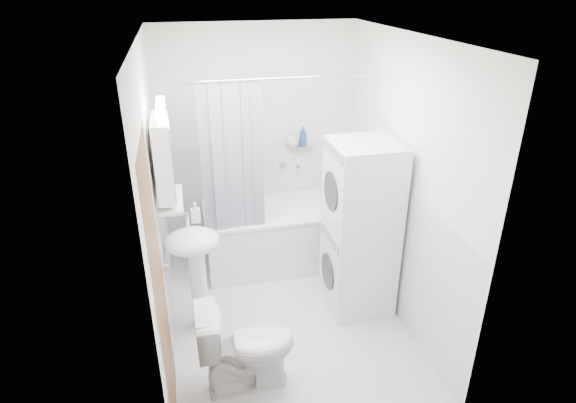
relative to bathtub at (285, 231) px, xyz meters
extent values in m
plane|color=silver|center=(-0.21, -0.92, -0.35)|extent=(2.60, 2.60, 0.00)
plane|color=white|center=(-0.21, 0.38, 0.85)|extent=(2.00, 0.00, 2.00)
plane|color=white|center=(-0.21, -2.22, 0.85)|extent=(2.00, 0.00, 2.00)
plane|color=white|center=(-1.21, -0.92, 0.85)|extent=(0.00, 2.60, 2.60)
plane|color=white|center=(0.79, -0.92, 0.85)|extent=(0.00, 2.60, 2.60)
plane|color=white|center=(-0.21, -0.92, 2.05)|extent=(2.60, 2.60, 0.00)
plane|color=white|center=(-0.21, 0.37, 0.25)|extent=(1.98, 0.00, 1.98)
plane|color=white|center=(-1.19, -0.92, 0.25)|extent=(0.00, 2.58, 2.58)
plane|color=white|center=(0.78, -0.92, 0.25)|extent=(0.00, 2.58, 2.58)
plane|color=brown|center=(-1.19, -1.80, 0.65)|extent=(0.00, 2.00, 2.00)
cylinder|color=silver|center=(-1.16, -1.47, 0.65)|extent=(0.04, 0.04, 0.04)
cube|color=white|center=(0.00, 0.00, -0.05)|extent=(1.65, 0.77, 0.60)
cube|color=white|center=(0.00, 0.00, 0.27)|extent=(1.67, 0.79, 0.03)
cube|color=silver|center=(0.00, 0.00, 0.15)|extent=(1.47, 0.59, 0.20)
cylinder|color=silver|center=(0.20, 0.33, 0.60)|extent=(0.04, 0.12, 0.04)
cylinder|color=silver|center=(0.00, -0.33, 1.65)|extent=(1.85, 0.02, 0.02)
cube|color=#121441|center=(-0.77, -0.33, 0.90)|extent=(0.10, 0.02, 1.45)
cube|color=#121441|center=(-0.68, -0.33, 0.90)|extent=(0.10, 0.02, 1.45)
cube|color=#121441|center=(-0.59, -0.33, 0.90)|extent=(0.10, 0.02, 1.45)
cube|color=#121441|center=(-0.50, -0.33, 0.90)|extent=(0.10, 0.02, 1.45)
cube|color=#121441|center=(-0.41, -0.33, 0.90)|extent=(0.10, 0.02, 1.45)
cube|color=#121441|center=(-0.32, -0.33, 0.90)|extent=(0.10, 0.02, 1.45)
ellipsoid|color=white|center=(-0.97, -0.90, 0.50)|extent=(0.44, 0.37, 0.20)
cylinder|color=white|center=(-0.95, -0.90, 0.02)|extent=(0.14, 0.14, 0.75)
cylinder|color=silver|center=(-0.99, -0.76, 0.62)|extent=(0.03, 0.03, 0.14)
cylinder|color=silver|center=(-0.99, -0.80, 0.68)|extent=(0.02, 0.10, 0.02)
cube|color=white|center=(-1.12, -0.82, 1.20)|extent=(0.12, 0.50, 0.60)
cube|color=white|center=(-1.05, -0.82, 1.20)|extent=(0.01, 0.47, 0.57)
cube|color=#FFEABF|center=(-1.10, -0.82, 1.58)|extent=(0.06, 0.45, 0.06)
cube|color=silver|center=(-1.10, -0.82, 0.85)|extent=(0.18, 0.54, 0.02)
cube|color=silver|center=(0.25, 0.32, 0.80)|extent=(0.22, 0.06, 0.02)
cube|color=#4E1312|center=(-1.15, -0.17, 0.90)|extent=(0.05, 0.36, 0.85)
cube|color=#4E1312|center=(-1.12, -0.17, 1.30)|extent=(0.03, 0.32, 0.08)
cylinder|color=silver|center=(-1.16, -0.17, 1.34)|extent=(0.02, 0.04, 0.02)
cube|color=white|center=(0.47, -0.88, 0.04)|extent=(0.55, 0.55, 0.78)
cylinder|color=#2D2D33|center=(0.19, -0.88, 0.03)|extent=(0.02, 0.33, 0.33)
cube|color=gray|center=(0.19, -0.88, 0.39)|extent=(0.01, 0.49, 0.08)
cube|color=white|center=(0.47, -0.88, 0.83)|extent=(0.55, 0.55, 0.78)
cylinder|color=#2D2D33|center=(0.19, -0.88, 0.82)|extent=(0.02, 0.33, 0.33)
cube|color=gray|center=(0.19, -0.88, 1.17)|extent=(0.01, 0.49, 0.08)
imported|color=white|center=(-0.66, -1.63, 0.00)|extent=(0.71, 0.40, 0.69)
imported|color=gray|center=(-0.92, -0.67, 0.60)|extent=(0.08, 0.17, 0.08)
imported|color=gray|center=(-1.10, -0.97, 0.90)|extent=(0.07, 0.18, 0.07)
imported|color=gray|center=(-1.10, -0.70, 0.91)|extent=(0.10, 0.09, 0.10)
imported|color=gray|center=(0.14, 0.32, 0.88)|extent=(0.13, 0.17, 0.13)
imported|color=navy|center=(0.26, 0.32, 0.85)|extent=(0.08, 0.21, 0.08)
camera|label=1|loc=(-0.97, -4.33, 2.43)|focal=30.00mm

